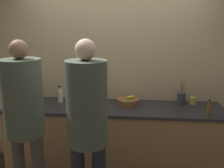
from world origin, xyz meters
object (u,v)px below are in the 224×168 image
(utensil_crock, at_px, (181,98))
(bottle_amber, at_px, (209,109))
(bottle_clear, at_px, (60,96))
(bottle_green, at_px, (89,99))
(fruit_bowl, at_px, (128,101))
(cup_yellow, at_px, (193,101))
(person_left, at_px, (24,111))
(potted_plant, at_px, (95,93))
(person_center, at_px, (87,119))

(utensil_crock, relative_size, bottle_amber, 1.52)
(utensil_crock, relative_size, bottle_clear, 1.32)
(bottle_green, bearing_deg, fruit_bowl, 13.04)
(bottle_amber, bearing_deg, bottle_clear, 169.70)
(bottle_amber, distance_m, cup_yellow, 0.43)
(person_left, relative_size, potted_plant, 7.74)
(cup_yellow, bearing_deg, bottle_amber, -78.36)
(bottle_clear, bearing_deg, potted_plant, 4.75)
(cup_yellow, relative_size, potted_plant, 0.42)
(bottle_amber, bearing_deg, fruit_bowl, 159.94)
(utensil_crock, distance_m, bottle_amber, 0.49)
(person_left, distance_m, utensil_crock, 1.99)
(fruit_bowl, distance_m, bottle_clear, 0.92)
(person_left, xyz_separation_m, fruit_bowl, (1.00, 0.91, -0.15))
(person_left, relative_size, bottle_amber, 9.23)
(person_left, relative_size, person_center, 0.99)
(bottle_green, distance_m, potted_plant, 0.17)
(utensil_crock, bearing_deg, bottle_green, -170.37)
(utensil_crock, bearing_deg, potted_plant, -177.31)
(cup_yellow, bearing_deg, utensil_crock, 177.06)
(person_center, bearing_deg, bottle_amber, 29.30)
(utensil_crock, bearing_deg, fruit_bowl, -172.86)
(bottle_amber, bearing_deg, person_center, -150.70)
(person_center, bearing_deg, bottle_clear, 119.21)
(bottle_green, xyz_separation_m, cup_yellow, (1.36, 0.20, -0.04))
(cup_yellow, bearing_deg, potted_plant, -177.95)
(fruit_bowl, bearing_deg, bottle_amber, -20.06)
(person_left, height_order, bottle_clear, person_left)
(person_center, distance_m, potted_plant, 1.10)
(fruit_bowl, relative_size, bottle_amber, 1.56)
(fruit_bowl, relative_size, utensil_crock, 1.03)
(fruit_bowl, height_order, bottle_green, bottle_green)
(utensil_crock, bearing_deg, bottle_clear, -176.71)
(bottle_green, bearing_deg, person_center, -79.56)
(potted_plant, bearing_deg, fruit_bowl, -4.30)
(person_left, distance_m, bottle_amber, 2.03)
(bottle_amber, xyz_separation_m, potted_plant, (-1.39, 0.38, 0.05))
(utensil_crock, bearing_deg, person_center, -132.15)
(fruit_bowl, height_order, cup_yellow, fruit_bowl)
(person_center, relative_size, cup_yellow, 18.61)
(bottle_clear, bearing_deg, person_left, -95.10)
(person_center, height_order, potted_plant, person_center)
(person_center, distance_m, fruit_bowl, 1.12)
(person_left, xyz_separation_m, cup_yellow, (1.86, 1.00, -0.14))
(bottle_clear, relative_size, bottle_amber, 1.15)
(bottle_clear, xyz_separation_m, bottle_amber, (1.87, -0.34, -0.01))
(person_left, distance_m, cup_yellow, 2.11)
(bottle_amber, height_order, potted_plant, potted_plant)
(person_center, relative_size, fruit_bowl, 5.97)
(utensil_crock, bearing_deg, cup_yellow, -2.94)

